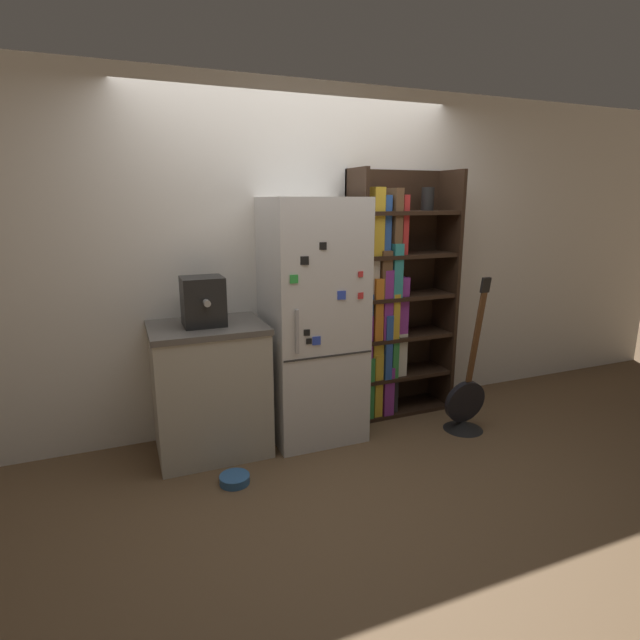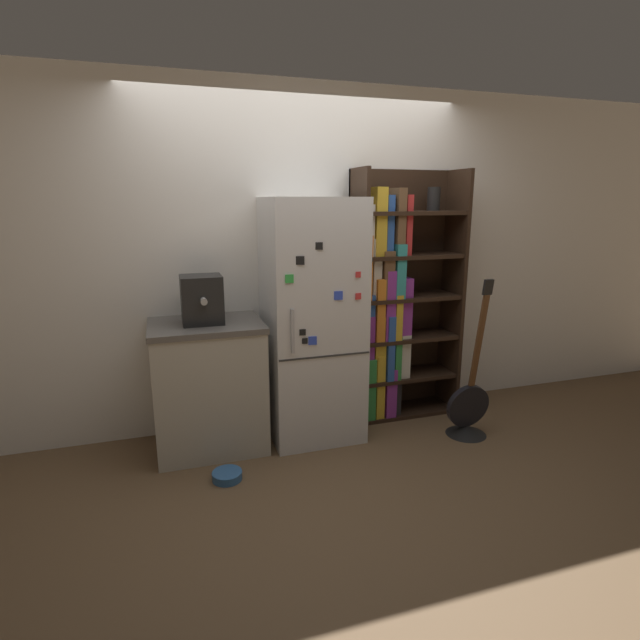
{
  "view_description": "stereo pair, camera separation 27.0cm",
  "coord_description": "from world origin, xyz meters",
  "px_view_note": "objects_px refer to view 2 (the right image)",
  "views": [
    {
      "loc": [
        -1.29,
        -3.17,
        1.75
      ],
      "look_at": [
        0.06,
        0.15,
        0.89
      ],
      "focal_mm": 28.0,
      "sensor_mm": 36.0,
      "label": 1
    },
    {
      "loc": [
        -1.03,
        -3.27,
        1.75
      ],
      "look_at": [
        0.06,
        0.15,
        0.89
      ],
      "focal_mm": 28.0,
      "sensor_mm": 36.0,
      "label": 2
    }
  ],
  "objects_px": {
    "refrigerator": "(312,321)",
    "pet_bowl": "(227,475)",
    "espresso_machine": "(202,300)",
    "bookshelf": "(390,307)",
    "guitar": "(468,413)"
  },
  "relations": [
    {
      "from": "refrigerator",
      "to": "pet_bowl",
      "type": "height_order",
      "value": "refrigerator"
    },
    {
      "from": "guitar",
      "to": "pet_bowl",
      "type": "height_order",
      "value": "guitar"
    },
    {
      "from": "guitar",
      "to": "pet_bowl",
      "type": "relative_size",
      "value": 6.29
    },
    {
      "from": "bookshelf",
      "to": "pet_bowl",
      "type": "height_order",
      "value": "bookshelf"
    },
    {
      "from": "bookshelf",
      "to": "pet_bowl",
      "type": "xyz_separation_m",
      "value": [
        -1.42,
        -0.64,
        -0.88
      ]
    },
    {
      "from": "refrigerator",
      "to": "pet_bowl",
      "type": "xyz_separation_m",
      "value": [
        -0.72,
        -0.49,
        -0.85
      ]
    },
    {
      "from": "bookshelf",
      "to": "pet_bowl",
      "type": "distance_m",
      "value": 1.79
    },
    {
      "from": "bookshelf",
      "to": "espresso_machine",
      "type": "bearing_deg",
      "value": -174.35
    },
    {
      "from": "refrigerator",
      "to": "espresso_machine",
      "type": "distance_m",
      "value": 0.81
    },
    {
      "from": "pet_bowl",
      "to": "refrigerator",
      "type": "bearing_deg",
      "value": 33.92
    },
    {
      "from": "refrigerator",
      "to": "pet_bowl",
      "type": "bearing_deg",
      "value": -146.08
    },
    {
      "from": "bookshelf",
      "to": "guitar",
      "type": "bearing_deg",
      "value": -53.88
    },
    {
      "from": "pet_bowl",
      "to": "espresso_machine",
      "type": "bearing_deg",
      "value": 96.88
    },
    {
      "from": "refrigerator",
      "to": "bookshelf",
      "type": "height_order",
      "value": "bookshelf"
    },
    {
      "from": "refrigerator",
      "to": "bookshelf",
      "type": "distance_m",
      "value": 0.72
    }
  ]
}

